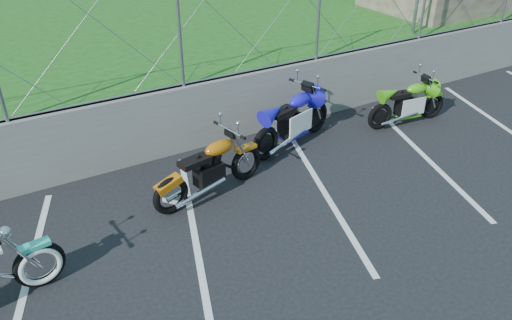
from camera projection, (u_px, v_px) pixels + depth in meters
ground at (224, 272)px, 6.77m from camera, size 90.00×90.00×0.00m
retaining_wall at (135, 130)px, 9.06m from camera, size 30.00×0.22×1.30m
grass_field at (38, 14)px, 16.54m from camera, size 30.00×20.00×1.30m
chain_link_fence at (123, 41)px, 8.24m from camera, size 28.00×0.03×2.00m
parking_lines at (262, 209)px, 8.04m from camera, size 18.29×4.31×0.01m
naked_orange at (211, 170)px, 8.19m from camera, size 2.16×0.73×1.09m
sportbike_green at (408, 105)px, 10.59m from camera, size 1.95×0.69×1.01m
sportbike_blue at (293, 121)px, 9.72m from camera, size 2.18×0.90×1.16m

